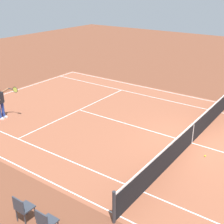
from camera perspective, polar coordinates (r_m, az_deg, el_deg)
name	(u,v)px	position (r m, az deg, el deg)	size (l,w,h in m)	color
ground_plane	(192,143)	(13.57, 14.70, -5.65)	(60.00, 60.00, 0.00)	brown
court_slab	(192,143)	(13.57, 14.70, -5.64)	(24.20, 11.40, 0.00)	#935138
court_line_markings	(192,143)	(13.57, 14.71, -5.63)	(23.85, 11.05, 0.01)	white
tennis_net	(193,133)	(13.35, 14.91, -3.79)	(0.10, 11.70, 1.08)	#2D2D33
tennis_player_near	(0,101)	(16.11, -20.20, 1.91)	(1.01, 0.84, 1.70)	navy
tennis_ball	(205,156)	(12.69, 17.06, -7.88)	(0.07, 0.07, 0.07)	#CCE01E
spectator_chair_5	(46,221)	(8.72, -12.36, -19.40)	(0.44, 0.44, 0.88)	#38383D
spectator_chair_6	(22,207)	(9.30, -16.47, -16.78)	(0.44, 0.44, 0.88)	#38383D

